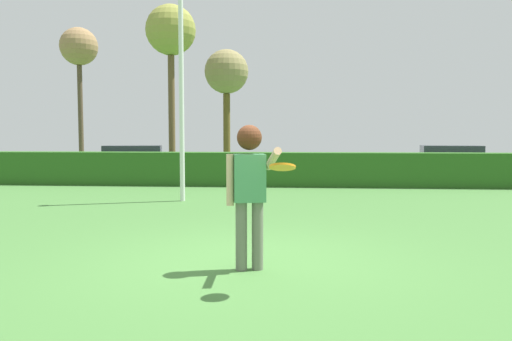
{
  "coord_description": "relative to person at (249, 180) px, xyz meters",
  "views": [
    {
      "loc": [
        0.64,
        -6.21,
        1.64
      ],
      "look_at": [
        0.08,
        0.7,
        1.15
      ],
      "focal_mm": 34.5,
      "sensor_mm": 36.0,
      "label": 1
    }
  ],
  "objects": [
    {
      "name": "parked_car_blue",
      "position": [
        -5.91,
        13.24,
        -0.42
      ],
      "size": [
        4.47,
        2.58,
        1.25
      ],
      "color": "#263FA5",
      "rests_on": "ground"
    },
    {
      "name": "bare_elm_tree",
      "position": [
        -5.14,
        16.45,
        5.19
      ],
      "size": [
        2.28,
        2.28,
        7.57
      ],
      "color": "brown",
      "rests_on": "ground"
    },
    {
      "name": "lamppost",
      "position": [
        -2.28,
        6.2,
        2.25
      ],
      "size": [
        0.24,
        0.24,
        6.07
      ],
      "color": "silver",
      "rests_on": "ground"
    },
    {
      "name": "parked_car_white",
      "position": [
        6.68,
        14.13,
        -0.42
      ],
      "size": [
        4.4,
        2.27,
        1.25
      ],
      "color": "white",
      "rests_on": "ground"
    },
    {
      "name": "person",
      "position": [
        0.0,
        0.0,
        0.0
      ],
      "size": [
        0.68,
        0.68,
        1.77
      ],
      "color": "slate",
      "rests_on": "ground"
    },
    {
      "name": "birch_tree",
      "position": [
        -11.05,
        19.95,
        5.13
      ],
      "size": [
        2.0,
        2.0,
        7.4
      ],
      "color": "brown",
      "rests_on": "ground"
    },
    {
      "name": "ground_plane",
      "position": [
        -0.08,
        0.31,
        -1.1
      ],
      "size": [
        60.0,
        60.0,
        0.0
      ],
      "primitive_type": "plane",
      "color": "#407134"
    },
    {
      "name": "maple_tree",
      "position": [
        -3.02,
        19.52,
        3.71
      ],
      "size": [
        2.26,
        2.26,
        6.06
      ],
      "color": "brown",
      "rests_on": "ground"
    },
    {
      "name": "hedge_row",
      "position": [
        -0.08,
        10.12,
        -0.56
      ],
      "size": [
        27.19,
        0.9,
        1.09
      ],
      "primitive_type": "cube",
      "color": "#295B1C",
      "rests_on": "ground"
    },
    {
      "name": "frisbee",
      "position": [
        0.42,
        -0.81,
        0.22
      ],
      "size": [
        0.28,
        0.27,
        0.11
      ],
      "color": "orange"
    }
  ]
}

